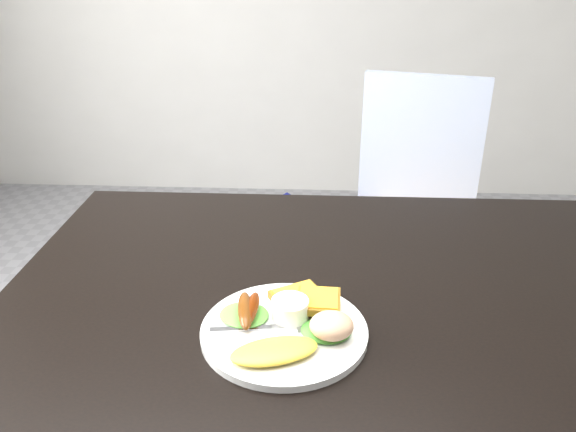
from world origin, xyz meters
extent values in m
cube|color=black|center=(0.00, 0.00, 0.73)|extent=(1.20, 0.80, 0.04)
cube|color=tan|center=(0.32, 0.79, 0.45)|extent=(0.50, 0.50, 0.05)
imported|color=navy|center=(-0.08, 0.79, 0.73)|extent=(0.54, 0.37, 1.46)
cylinder|color=white|center=(-0.08, -0.16, 0.76)|extent=(0.27, 0.27, 0.01)
ellipsoid|color=#4C9D32|center=(-0.15, -0.14, 0.77)|extent=(0.10, 0.09, 0.01)
ellipsoid|color=#308821|center=(-0.02, -0.17, 0.77)|extent=(0.08, 0.07, 0.01)
ellipsoid|color=yellow|center=(-0.10, -0.23, 0.77)|extent=(0.15, 0.10, 0.02)
ellipsoid|color=#643511|center=(-0.15, -0.15, 0.78)|extent=(0.04, 0.10, 0.02)
ellipsoid|color=#663206|center=(-0.14, -0.14, 0.78)|extent=(0.03, 0.09, 0.02)
cylinder|color=white|center=(-0.08, -0.14, 0.78)|extent=(0.07, 0.07, 0.04)
cube|color=brown|center=(-0.06, -0.09, 0.77)|extent=(0.11, 0.11, 0.01)
cube|color=olive|center=(-0.03, -0.12, 0.78)|extent=(0.07, 0.07, 0.01)
ellipsoid|color=beige|center=(-0.01, -0.19, 0.79)|extent=(0.07, 0.07, 0.04)
cube|color=#ADAFB7|center=(-0.13, -0.17, 0.76)|extent=(0.14, 0.03, 0.00)
camera|label=1|loc=(-0.04, -0.89, 1.30)|focal=35.00mm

